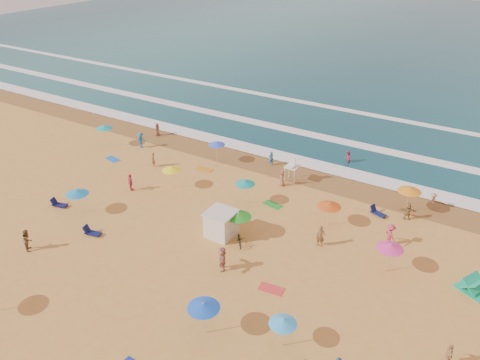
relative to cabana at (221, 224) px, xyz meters
The scene contains 12 objects.
ground 1.04m from the cabana, 32.61° to the left, with size 220.00×220.00×0.00m, color gold.
ocean 84.17m from the cabana, 89.83° to the left, with size 220.00×140.00×0.18m, color #0C4756.
wet_sand 12.70m from the cabana, 88.85° to the left, with size 220.00×220.00×0.00m, color olive.
surf_foam 21.50m from the cabana, 89.32° to the left, with size 200.00×18.70×0.05m.
cabana is the anchor object (origin of this frame).
cabana_roof 1.06m from the cabana, ahead, with size 2.20×2.20×0.12m, color silver.
bicycle 2.00m from the cabana, ahead, with size 0.59×1.68×0.89m, color black.
lifeguard_stand 10.92m from the cabana, 85.61° to the left, with size 1.20×1.20×2.10m, color white, non-canonical shape.
beach_umbrellas 3.00m from the cabana, ahead, with size 49.89×29.64×0.77m.
loungers 8.39m from the cabana, 27.00° to the right, with size 47.57×23.60×0.34m.
towels 2.44m from the cabana, 127.94° to the right, with size 53.31×26.36×0.03m.
beachgoers 3.75m from the cabana, 104.26° to the left, with size 46.69×27.48×2.11m.
Camera 1 is at (16.83, -25.28, 21.41)m, focal length 35.00 mm.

